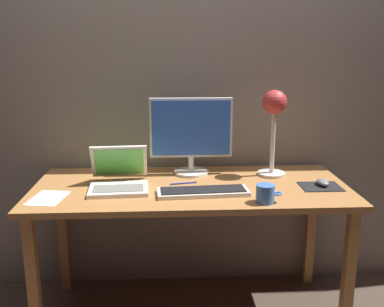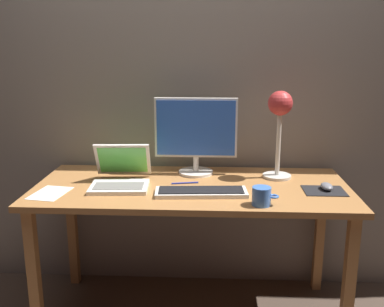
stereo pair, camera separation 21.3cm
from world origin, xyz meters
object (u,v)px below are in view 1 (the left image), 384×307
(keyboard_main, at_px, (203,192))
(pen, at_px, (183,183))
(desk_lamp, at_px, (274,114))
(coffee_mug, at_px, (266,194))
(mouse, at_px, (323,182))
(monitor, at_px, (191,133))
(laptop, at_px, (119,176))

(keyboard_main, relative_size, pen, 3.20)
(desk_lamp, relative_size, coffee_mug, 3.90)
(keyboard_main, distance_m, mouse, 0.62)
(desk_lamp, distance_m, mouse, 0.44)
(mouse, bearing_deg, monitor, 158.82)
(mouse, bearing_deg, keyboard_main, -171.50)
(mouse, bearing_deg, coffee_mug, -146.83)
(laptop, height_order, mouse, laptop)
(desk_lamp, xyz_separation_m, coffee_mug, (-0.13, -0.43, -0.30))
(laptop, height_order, coffee_mug, laptop)
(keyboard_main, height_order, desk_lamp, desk_lamp)
(desk_lamp, bearing_deg, mouse, -43.51)
(laptop, xyz_separation_m, desk_lamp, (0.82, 0.16, 0.28))
(laptop, height_order, desk_lamp, desk_lamp)
(keyboard_main, distance_m, desk_lamp, 0.60)
(keyboard_main, xyz_separation_m, desk_lamp, (0.40, 0.30, 0.33))
(monitor, distance_m, pen, 0.30)
(laptop, bearing_deg, keyboard_main, -17.90)
(pen, bearing_deg, laptop, -175.21)
(desk_lamp, distance_m, pen, 0.61)
(keyboard_main, relative_size, desk_lamp, 0.96)
(monitor, height_order, keyboard_main, monitor)
(monitor, relative_size, mouse, 4.68)
(monitor, bearing_deg, coffee_mug, -56.56)
(keyboard_main, xyz_separation_m, pen, (-0.09, 0.16, -0.01))
(desk_lamp, height_order, mouse, desk_lamp)
(monitor, relative_size, laptop, 1.34)
(pen, bearing_deg, desk_lamp, 15.47)
(laptop, xyz_separation_m, pen, (0.33, 0.03, -0.05))
(mouse, distance_m, coffee_mug, 0.41)
(coffee_mug, relative_size, pen, 0.86)
(mouse, height_order, pen, mouse)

